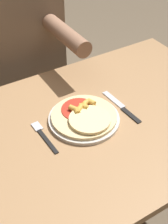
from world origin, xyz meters
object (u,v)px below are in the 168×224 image
Objects in this scene: dining_table at (94,143)px; knife at (122,107)px; plate at (84,119)px; fork at (43,135)px; pizza at (85,116)px; person_diner at (22,56)px.

dining_table is 0.18m from knife.
fork is (-0.16, 0.00, -0.00)m from plate.
plate is 0.16m from fork.
knife is at bearing -3.24° from pizza.
pizza is 0.20× the size of person_diner.
pizza is at bearing 176.76° from knife.
dining_table is at bearing -173.15° from knife.
knife is at bearing 6.85° from dining_table.
fork is 0.32m from knife.
pizza reaches higher than knife.
person_diner is (-0.17, 0.59, -0.03)m from knife.
dining_table is at bearing -9.99° from fork.
dining_table is at bearing -45.42° from plate.
dining_table is 0.62m from person_diner.
dining_table is at bearing -42.16° from pizza.
knife reaches higher than dining_table.
pizza is 0.59m from person_diner.
person_diner is (0.16, 0.58, -0.03)m from fork.
person_diner is (-0.01, 0.58, -0.05)m from pizza.
pizza is 1.08× the size of knife.
plate is (-0.03, 0.03, 0.12)m from dining_table.
fork and knife have the same top height.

